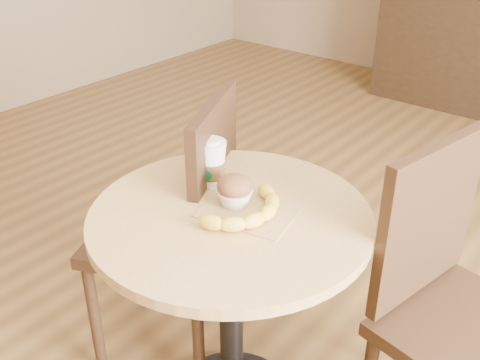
% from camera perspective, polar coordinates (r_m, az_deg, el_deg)
% --- Properties ---
extents(cafe_table, '(0.75, 0.75, 0.75)m').
position_cam_1_polar(cafe_table, '(1.58, -0.92, -9.49)').
color(cafe_table, black).
rests_on(cafe_table, ground).
extents(chair_left, '(0.56, 0.56, 0.96)m').
position_cam_1_polar(chair_left, '(1.83, -6.20, -4.60)').
color(chair_left, '#342012').
rests_on(chair_left, ground).
extents(chair_right, '(0.49, 0.49, 0.96)m').
position_cam_1_polar(chair_right, '(1.62, 21.03, -11.93)').
color(chair_right, '#342012').
rests_on(chair_right, ground).
extents(kraft_bag, '(0.27, 0.22, 0.00)m').
position_cam_1_polar(kraft_bag, '(1.47, 0.87, -3.23)').
color(kraft_bag, tan).
rests_on(kraft_bag, cafe_table).
extents(coffee_cup, '(0.08, 0.09, 0.14)m').
position_cam_1_polar(coffee_cup, '(1.57, -2.89, 1.61)').
color(coffee_cup, white).
rests_on(coffee_cup, cafe_table).
extents(muffin, '(0.10, 0.10, 0.09)m').
position_cam_1_polar(muffin, '(1.47, -0.55, -1.08)').
color(muffin, white).
rests_on(muffin, kraft_bag).
extents(banana, '(0.20, 0.30, 0.04)m').
position_cam_1_polar(banana, '(1.43, 1.03, -3.11)').
color(banana, yellow).
rests_on(banana, kraft_bag).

